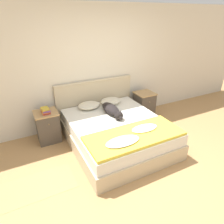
% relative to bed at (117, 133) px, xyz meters
% --- Properties ---
extents(ground_plane, '(16.00, 16.00, 0.00)m').
position_rel_bed_xyz_m(ground_plane, '(0.07, -1.03, -0.25)').
color(ground_plane, tan).
extents(wall_back, '(9.00, 0.06, 2.55)m').
position_rel_bed_xyz_m(wall_back, '(0.07, 1.10, 1.02)').
color(wall_back, beige).
rests_on(wall_back, ground_plane).
extents(bed, '(1.73, 2.02, 0.51)m').
position_rel_bed_xyz_m(bed, '(0.00, 0.00, 0.00)').
color(bed, '#C6B28E').
rests_on(bed, ground_plane).
extents(headboard, '(1.81, 0.06, 1.03)m').
position_rel_bed_xyz_m(headboard, '(0.00, 1.03, 0.29)').
color(headboard, '#C6B28E').
rests_on(headboard, ground_plane).
extents(nightstand_left, '(0.44, 0.44, 0.63)m').
position_rel_bed_xyz_m(nightstand_left, '(-1.16, 0.74, 0.07)').
color(nightstand_left, '#4C4238').
rests_on(nightstand_left, ground_plane).
extents(nightstand_right, '(0.44, 0.44, 0.63)m').
position_rel_bed_xyz_m(nightstand_right, '(1.16, 0.74, 0.07)').
color(nightstand_right, '#4C4238').
rests_on(nightstand_right, ground_plane).
extents(pillow_left, '(0.48, 0.37, 0.13)m').
position_rel_bed_xyz_m(pillow_left, '(-0.26, 0.77, 0.33)').
color(pillow_left, beige).
rests_on(pillow_left, bed).
extents(pillow_right, '(0.48, 0.37, 0.13)m').
position_rel_bed_xyz_m(pillow_right, '(0.26, 0.77, 0.33)').
color(pillow_right, beige).
rests_on(pillow_right, bed).
extents(quilt, '(1.63, 0.69, 0.09)m').
position_rel_bed_xyz_m(quilt, '(-0.01, -0.62, 0.29)').
color(quilt, yellow).
rests_on(quilt, bed).
extents(dog, '(0.25, 0.83, 0.18)m').
position_rel_bed_xyz_m(dog, '(0.06, 0.31, 0.34)').
color(dog, black).
rests_on(dog, bed).
extents(book_stack, '(0.15, 0.23, 0.10)m').
position_rel_bed_xyz_m(book_stack, '(-1.16, 0.71, 0.43)').
color(book_stack, '#AD2D28').
rests_on(book_stack, nightstand_left).
extents(rug, '(1.07, 0.58, 0.00)m').
position_rel_bed_xyz_m(rug, '(-1.57, -0.43, -0.25)').
color(rug, tan).
rests_on(rug, ground_plane).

